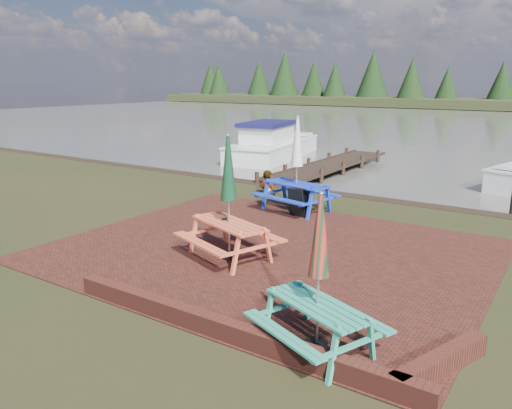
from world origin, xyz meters
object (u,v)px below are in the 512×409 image
Objects in this scene: picnic_table_teal at (318,297)px; picnic_table_blue at (297,179)px; picnic_table_red at (229,217)px; boat_jetty at (272,146)px; jetty at (328,166)px; person at (268,170)px; chalkboard at (299,202)px.

picnic_table_blue is at bearing 143.99° from picnic_table_teal.
picnic_table_red is 0.35× the size of boat_jetty.
picnic_table_teal is 0.86× the size of picnic_table_red.
picnic_table_red is 0.28× the size of jetty.
boat_jetty is at bearing -60.17° from person.
picnic_table_teal reaches higher than chalkboard.
jetty is 5.65× the size of person.
boat_jetty is (-10.30, 15.47, -0.36)m from picnic_table_teal.
picnic_table_blue is 2.24m from person.
picnic_table_blue reaches higher than chalkboard.
picnic_table_red is at bearing 167.35° from picnic_table_teal.
person is (4.61, -7.74, 0.39)m from boat_jetty.
picnic_table_red is 11.56m from jetty.
person is (-2.52, 5.48, -0.10)m from picnic_table_red.
picnic_table_blue reaches higher than person.
picnic_table_red is 4.21m from picnic_table_blue.
picnic_table_blue is 0.29× the size of jetty.
boat_jetty is at bearing 137.94° from picnic_table_red.
jetty is (-6.21, 13.38, -0.66)m from picnic_table_teal.
picnic_table_blue reaches higher than picnic_table_red.
person is at bearing -84.78° from jetty.
chalkboard is (-3.56, 5.95, -0.36)m from picnic_table_teal.
boat_jetty is (-6.41, 9.07, -0.52)m from picnic_table_blue.
person is at bearing 149.07° from picnic_table_teal.
chalkboard is (-0.39, 3.70, -0.49)m from picnic_table_red.
picnic_table_teal is at bearing -15.72° from picnic_table_red.
picnic_table_red is 0.97× the size of picnic_table_blue.
picnic_table_red is at bearing 113.80° from person.
picnic_table_teal is at bearing -66.12° from boat_jetty.
chalkboard is 0.11× the size of boat_jetty.
boat_jetty is at bearing 152.92° from jetty.
jetty is (-3.04, 11.13, -0.79)m from picnic_table_red.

